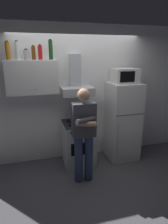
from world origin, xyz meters
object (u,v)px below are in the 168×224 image
Objects in this scene: upper_cabinet at (32,77)px; bottle_canister_steel at (26,55)px; bottle_vodka_clear at (17,51)px; bottle_beer_brown at (33,53)px; stove_oven at (78,143)px; refrigerator at (123,121)px; microwave at (125,76)px; bottle_soda_red at (40,53)px; bottle_wine_green at (51,50)px; range_hood at (76,84)px; cooking_pot at (86,121)px; person_standing at (84,133)px; bottle_liquor_amber at (8,51)px.

bottle_canister_steel is (-0.07, 0.02, 0.38)m from upper_cabinet.
bottle_beer_brown is at bearing -1.40° from bottle_vodka_clear.
refrigerator is (0.95, 0.00, 0.37)m from stove_oven.
microwave is 2.02m from bottle_vodka_clear.
bottle_soda_red is 0.19m from bottle_wine_green.
bottle_soda_red is (-1.59, 0.10, 1.37)m from refrigerator.
range_hood is 1.25m from refrigerator.
cooking_pot is 1.16× the size of bottle_beer_brown.
refrigerator is 1.17m from person_standing.
bottle_beer_brown is (-0.70, 0.74, 1.26)m from person_standing.
person_standing is 0.52m from cooking_pot.
upper_cabinet is 4.93× the size of bottle_canister_steel.
bottle_liquor_amber is at bearing 176.34° from refrigerator.
refrigerator is at bearing -89.10° from microwave.
range_hood is 0.77m from bottle_wine_green.
bottle_beer_brown is at bearing 0.48° from bottle_liquor_amber.
microwave is 1.99× the size of bottle_beer_brown.
range_hood is 0.46× the size of person_standing.
range_hood is 2.97× the size of bottle_soda_red.
stove_oven is 1.85m from bottle_soda_red.
bottle_wine_green is at bearing 175.44° from refrigerator.
bottle_canister_steel is at bearing 177.21° from bottle_beer_brown.
bottle_vodka_clear reaches higher than upper_cabinet.
upper_cabinet reaches higher than cooking_pot.
cooking_pot is 1.83m from bottle_liquor_amber.
bottle_liquor_amber is at bearing 176.83° from microwave.
cooking_pot is at bearing -15.81° from bottle_soda_red.
range_hood is 1.56× the size of microwave.
refrigerator is 2.41m from bottle_vodka_clear.
range_hood is 2.40× the size of bottle_vodka_clear.
bottle_vodka_clear is (-1.96, 0.13, 0.46)m from microwave.
bottle_wine_green is (-1.40, 0.09, 0.47)m from microwave.
bottle_soda_red is at bearing 129.82° from person_standing.
stove_oven is 2.12m from bottle_liquor_amber.
refrigerator is at bearing 8.32° from cooking_pot.
range_hood is 0.94m from bottle_beer_brown.
bottle_soda_red is at bearing 171.26° from stove_oven.
bottle_beer_brown is at bearing -2.79° from bottle_canister_steel.
bottle_vodka_clear is at bearing 174.48° from upper_cabinet.
stove_oven is 1.17m from range_hood.
microwave is at bearing -6.46° from range_hood.
bottle_liquor_amber is (-0.36, 0.01, 0.45)m from upper_cabinet.
refrigerator reaches higher than cooking_pot.
bottle_beer_brown is (0.05, 0.01, 0.41)m from upper_cabinet.
range_hood is 1.18m from bottle_vodka_clear.
upper_cabinet is 1.35m from person_standing.
person_standing is at bearing -94.72° from stove_oven.
cooking_pot is at bearing -14.82° from bottle_canister_steel.
bottle_wine_green is at bearing 176.19° from microwave.
bottle_liquor_amber is at bearing 178.33° from upper_cabinet.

